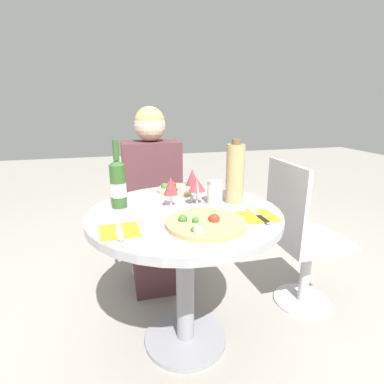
% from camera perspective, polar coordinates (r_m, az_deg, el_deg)
% --- Properties ---
extents(ground_plane, '(12.00, 12.00, 0.00)m').
position_cam_1_polar(ground_plane, '(1.77, -1.23, -26.20)').
color(ground_plane, gray).
rests_on(ground_plane, ground).
extents(dining_table, '(0.89, 0.89, 0.72)m').
position_cam_1_polar(dining_table, '(1.44, -1.37, -9.11)').
color(dining_table, gray).
rests_on(dining_table, ground_plane).
extents(chair_behind_diner, '(0.39, 0.39, 0.89)m').
position_cam_1_polar(chair_behind_diner, '(2.22, -7.59, -3.87)').
color(chair_behind_diner, silver).
rests_on(chair_behind_diner, ground_plane).
extents(seated_diner, '(0.38, 0.47, 1.18)m').
position_cam_1_polar(seated_diner, '(2.05, -7.20, -2.46)').
color(seated_diner, '#512D33').
rests_on(seated_diner, ground_plane).
extents(chair_empty_side, '(0.39, 0.39, 0.89)m').
position_cam_1_polar(chair_empty_side, '(1.88, 19.81, -8.56)').
color(chair_empty_side, silver).
rests_on(chair_empty_side, ground_plane).
extents(pizza_large, '(0.32, 0.32, 0.05)m').
position_cam_1_polar(pizza_large, '(1.21, 2.50, -5.96)').
color(pizza_large, tan).
rests_on(pizza_large, dining_table).
extents(pizza_small_far, '(0.22, 0.22, 0.05)m').
position_cam_1_polar(pizza_small_far, '(1.68, -2.99, 0.63)').
color(pizza_small_far, '#E5C17F').
rests_on(pizza_small_far, dining_table).
extents(wine_bottle, '(0.07, 0.07, 0.32)m').
position_cam_1_polar(wine_bottle, '(1.44, -13.90, 1.57)').
color(wine_bottle, '#2D5623').
rests_on(wine_bottle, dining_table).
extents(tall_carafe, '(0.09, 0.09, 0.31)m').
position_cam_1_polar(tall_carafe, '(1.48, 8.21, 3.55)').
color(tall_carafe, tan).
rests_on(tall_carafe, dining_table).
extents(sugar_shaker, '(0.08, 0.08, 0.11)m').
position_cam_1_polar(sugar_shaker, '(1.47, 4.36, -0.04)').
color(sugar_shaker, silver).
rests_on(sugar_shaker, dining_table).
extents(wine_glass_front_right, '(0.08, 0.08, 0.13)m').
position_cam_1_polar(wine_glass_front_right, '(1.43, 0.95, 1.31)').
color(wine_glass_front_right, silver).
rests_on(wine_glass_front_right, dining_table).
extents(wine_glass_front_left, '(0.07, 0.07, 0.15)m').
position_cam_1_polar(wine_glass_front_left, '(1.40, -4.07, 1.06)').
color(wine_glass_front_left, silver).
rests_on(wine_glass_front_left, dining_table).
extents(wine_glass_back_right, '(0.07, 0.07, 0.16)m').
position_cam_1_polar(wine_glass_back_right, '(1.51, 0.06, 2.67)').
color(wine_glass_back_right, silver).
rests_on(wine_glass_back_right, dining_table).
extents(place_setting_left, '(0.16, 0.19, 0.01)m').
position_cam_1_polar(place_setting_left, '(1.20, -13.62, -7.22)').
color(place_setting_left, yellow).
rests_on(place_setting_left, dining_table).
extents(place_setting_right, '(0.15, 0.19, 0.01)m').
position_cam_1_polar(place_setting_right, '(1.34, 12.55, -4.56)').
color(place_setting_right, yellow).
rests_on(place_setting_right, dining_table).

